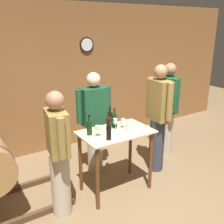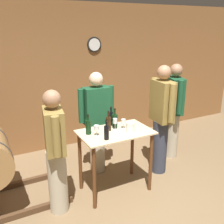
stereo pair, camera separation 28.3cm
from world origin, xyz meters
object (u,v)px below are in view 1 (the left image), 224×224
(ice_bucket, at_px, (131,127))
(wine_bottle_far_right, at_px, (114,120))
(wine_bottle_right, at_px, (110,118))
(person_visitor_with_scarf, at_px, (94,121))
(person_host, at_px, (158,117))
(wine_bottle_left, at_px, (109,132))
(wine_glass_near_right, at_px, (123,121))
(wine_glass_near_left, at_px, (98,128))
(person_visitor_near_door, at_px, (59,153))
(person_visitor_bearded, at_px, (168,108))
(wine_bottle_far_left, at_px, (89,127))
(wine_glass_near_center, at_px, (115,121))
(wine_bottle_center, at_px, (109,123))

(ice_bucket, bearing_deg, wine_bottle_far_right, 112.21)
(wine_bottle_right, distance_m, person_visitor_with_scarf, 0.40)
(ice_bucket, xyz_separation_m, person_host, (0.71, 0.23, -0.06))
(wine_bottle_left, xyz_separation_m, wine_glass_near_right, (0.38, 0.23, -0.00))
(wine_glass_near_left, relative_size, person_visitor_near_door, 0.09)
(wine_glass_near_left, height_order, person_visitor_near_door, person_visitor_near_door)
(person_visitor_bearded, bearing_deg, wine_bottle_far_left, -168.34)
(wine_glass_near_center, xyz_separation_m, ice_bucket, (0.14, -0.17, -0.05))
(wine_bottle_far_left, xyz_separation_m, person_visitor_with_scarf, (0.36, 0.52, -0.15))
(wine_bottle_center, distance_m, ice_bucket, 0.30)
(person_visitor_bearded, bearing_deg, wine_bottle_left, -158.69)
(wine_bottle_far_left, relative_size, person_host, 0.15)
(wine_glass_near_center, height_order, ice_bucket, wine_glass_near_center)
(wine_glass_near_left, xyz_separation_m, wine_glass_near_center, (0.32, 0.08, 0.01))
(person_host, bearing_deg, wine_bottle_far_right, 178.61)
(person_visitor_near_door, bearing_deg, person_visitor_with_scarf, 38.47)
(wine_bottle_far_left, bearing_deg, wine_bottle_left, -63.79)
(wine_bottle_far_left, xyz_separation_m, wine_bottle_far_right, (0.42, 0.05, -0.00))
(wine_bottle_far_left, bearing_deg, person_visitor_bearded, 11.66)
(wine_bottle_far_right, xyz_separation_m, wine_glass_near_right, (0.09, -0.09, -0.00))
(person_visitor_with_scarf, relative_size, person_visitor_bearded, 0.97)
(person_visitor_with_scarf, bearing_deg, wine_bottle_far_left, -124.32)
(wine_bottle_far_left, xyz_separation_m, person_host, (1.23, 0.03, -0.09))
(ice_bucket, relative_size, person_host, 0.08)
(wine_bottle_right, xyz_separation_m, person_visitor_near_door, (-0.92, -0.32, -0.17))
(wine_bottle_far_left, bearing_deg, wine_glass_near_right, -4.68)
(wine_bottle_far_right, height_order, wine_glass_near_center, wine_bottle_far_right)
(person_visitor_near_door, bearing_deg, person_host, 6.20)
(wine_bottle_center, bearing_deg, wine_bottle_left, -121.77)
(wine_bottle_far_right, xyz_separation_m, wine_glass_near_left, (-0.36, -0.16, 0.01))
(wine_bottle_far_right, xyz_separation_m, wine_glass_near_center, (-0.04, -0.08, 0.02))
(wine_glass_near_right, bearing_deg, wine_glass_near_left, -171.01)
(wine_bottle_far_left, relative_size, person_visitor_with_scarf, 0.16)
(wine_bottle_far_left, height_order, wine_bottle_right, wine_bottle_right)
(wine_bottle_center, relative_size, person_host, 0.16)
(person_visitor_with_scarf, xyz_separation_m, person_visitor_bearded, (1.39, -0.16, 0.03))
(wine_bottle_center, bearing_deg, wine_glass_near_right, -9.17)
(ice_bucket, xyz_separation_m, person_visitor_with_scarf, (-0.17, 0.72, -0.12))
(wine_glass_near_center, xyz_separation_m, person_visitor_near_door, (-0.88, -0.13, -0.19))
(wine_glass_near_center, distance_m, ice_bucket, 0.22)
(wine_bottle_right, xyz_separation_m, person_host, (0.81, -0.13, -0.09))
(wine_glass_near_left, bearing_deg, wine_bottle_center, 24.62)
(wine_glass_near_right, height_order, person_visitor_bearded, person_visitor_bearded)
(wine_bottle_far_left, relative_size, wine_glass_near_center, 1.65)
(person_visitor_bearded, relative_size, person_visitor_near_door, 1.05)
(wine_glass_near_right, bearing_deg, wine_bottle_center, 170.83)
(wine_glass_near_center, height_order, person_host, person_host)
(wine_bottle_far_right, distance_m, wine_glass_near_right, 0.13)
(wine_bottle_far_left, relative_size, wine_bottle_left, 1.04)
(person_host, height_order, person_visitor_with_scarf, person_host)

